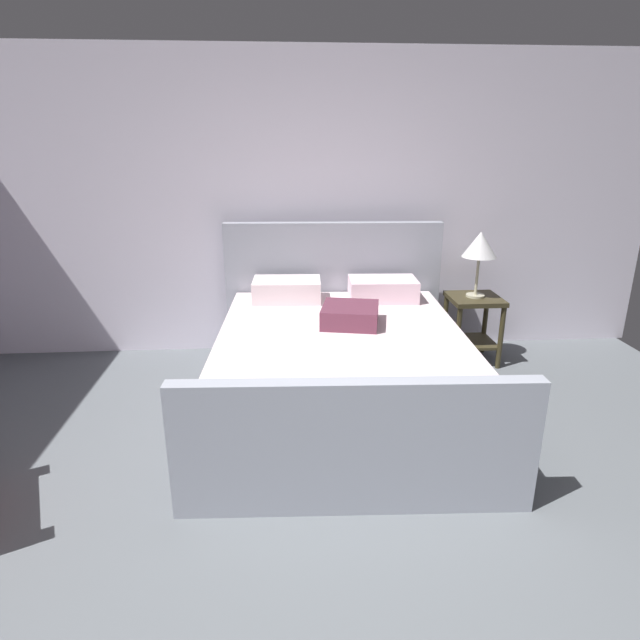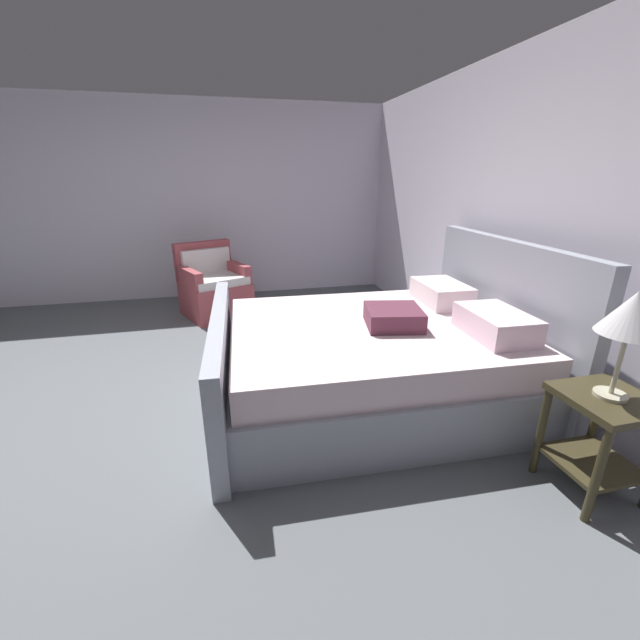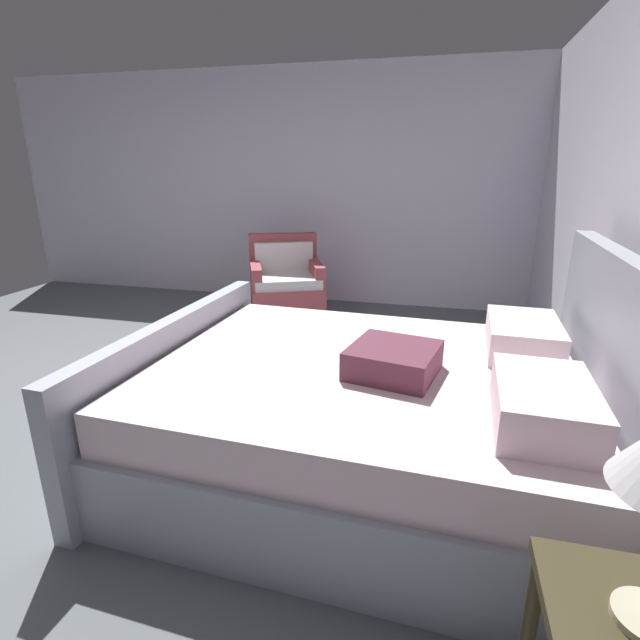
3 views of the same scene
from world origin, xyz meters
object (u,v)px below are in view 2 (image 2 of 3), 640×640
(armchair, at_px, (214,288))
(nightstand_right, at_px, (601,428))
(table_lamp_right, at_px, (632,316))
(bed, at_px, (375,355))

(armchair, bearing_deg, nightstand_right, 29.57)
(table_lamp_right, height_order, armchair, table_lamp_right)
(bed, xyz_separation_m, armchair, (-2.39, -1.27, -0.00))
(table_lamp_right, bearing_deg, armchair, -150.43)
(nightstand_right, bearing_deg, bed, -147.51)
(table_lamp_right, xyz_separation_m, armchair, (-3.66, -2.08, -0.70))
(bed, height_order, nightstand_right, bed)
(nightstand_right, relative_size, table_lamp_right, 1.05)
(bed, distance_m, armchair, 2.71)
(nightstand_right, xyz_separation_m, armchair, (-3.66, -2.08, -0.06))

